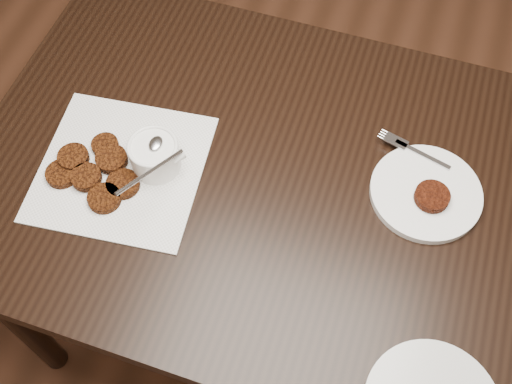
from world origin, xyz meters
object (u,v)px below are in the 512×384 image
Objects in this scene: napkin at (122,168)px; table at (287,261)px; sauce_ramekin at (152,145)px; plate_with_patty at (427,191)px.

table is at bearing 13.12° from napkin.
napkin is at bearing -156.04° from sauce_ramekin.
napkin is at bearing -167.24° from plate_with_patty.
table is 9.74× the size of sauce_ramekin.
plate_with_patty is at bearing 12.27° from table.
table is at bearing -167.73° from plate_with_patty.
sauce_ramekin is at bearing -168.73° from plate_with_patty.
plate_with_patty reaches higher than napkin.
napkin is 1.48× the size of plate_with_patty.
napkin reaches higher than table.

